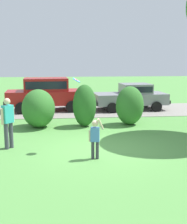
% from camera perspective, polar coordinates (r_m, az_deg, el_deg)
% --- Properties ---
extents(ground_plane, '(80.00, 80.00, 0.00)m').
position_cam_1_polar(ground_plane, '(10.22, 1.39, -7.15)').
color(ground_plane, '#518E42').
extents(driveway_strip, '(28.00, 4.40, 0.02)m').
position_cam_1_polar(driveway_strip, '(17.60, -1.55, 0.28)').
color(driveway_strip, gray).
rests_on(driveway_strip, ground).
extents(shrub_near_tree, '(1.46, 1.69, 1.70)m').
position_cam_1_polar(shrub_near_tree, '(13.54, -10.45, 0.47)').
color(shrub_near_tree, '#33702B').
rests_on(shrub_near_tree, ground).
extents(shrub_centre_left, '(1.05, 1.05, 1.90)m').
position_cam_1_polar(shrub_centre_left, '(13.45, -1.72, 1.23)').
color(shrub_centre_left, '#286023').
rests_on(shrub_centre_left, ground).
extents(shrub_centre, '(1.28, 1.25, 1.79)m').
position_cam_1_polar(shrub_centre, '(13.89, 6.93, 1.23)').
color(shrub_centre, '#33702B').
rests_on(shrub_centre, ground).
extents(parked_sedan, '(4.52, 2.33, 1.56)m').
position_cam_1_polar(parked_sedan, '(17.94, 7.29, 3.10)').
color(parked_sedan, gray).
rests_on(parked_sedan, ground).
extents(parked_suv, '(4.83, 2.38, 1.92)m').
position_cam_1_polar(parked_suv, '(17.65, -9.01, 3.69)').
color(parked_suv, maroon).
rests_on(parked_suv, ground).
extents(child_thrower, '(0.47, 0.23, 1.29)m').
position_cam_1_polar(child_thrower, '(9.12, 0.30, -4.62)').
color(child_thrower, '#383842').
rests_on(child_thrower, ground).
extents(frisbee, '(0.27, 0.28, 0.18)m').
position_cam_1_polar(frisbee, '(9.82, -3.28, 6.08)').
color(frisbee, '#337FDB').
extents(adult_onlooker, '(0.40, 0.42, 1.74)m').
position_cam_1_polar(adult_onlooker, '(10.51, -15.99, -1.54)').
color(adult_onlooker, '#3F3F4C').
rests_on(adult_onlooker, ground).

